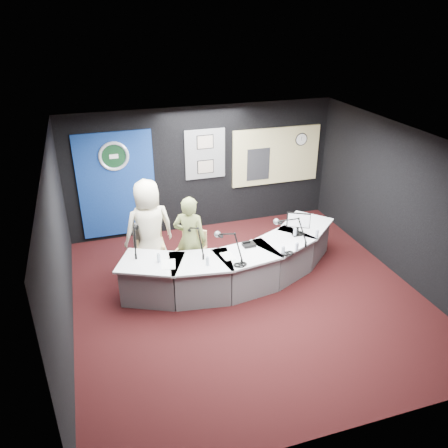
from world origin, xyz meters
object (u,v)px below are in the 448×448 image
object	(u,v)px
armchair_right	(191,257)
person_woman	(190,240)
person_man	(149,229)
broadcast_desk	(236,264)
armchair_left	(151,253)

from	to	relation	value
armchair_right	person_woman	distance (m)	0.36
armchair_right	person_man	world-z (taller)	person_man
armchair_right	person_man	bearing A→B (deg)	-177.86
person_woman	broadcast_desk	bearing A→B (deg)	-171.71
broadcast_desk	armchair_right	size ratio (longest dim) A/B	4.67
armchair_right	person_woman	bearing A→B (deg)	-144.10
broadcast_desk	armchair_right	bearing A→B (deg)	158.36
armchair_right	broadcast_desk	bearing A→B (deg)	14.25
armchair_left	armchair_right	world-z (taller)	armchair_right
person_man	person_woman	world-z (taller)	person_man
broadcast_desk	person_man	bearing A→B (deg)	152.44
person_man	person_woman	size ratio (longest dim) A/B	1.13
person_man	person_woman	distance (m)	0.81
broadcast_desk	armchair_left	distance (m)	1.64
armchair_left	person_man	xyz separation A→B (m)	(-0.00, 0.00, 0.53)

